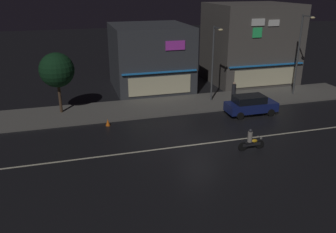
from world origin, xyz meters
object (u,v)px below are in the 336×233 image
at_px(streetlamp_mid, 300,49).
at_px(motorcycle_following, 251,141).
at_px(streetlamp_west, 214,58).
at_px(traffic_cone, 108,122).
at_px(pedestrian_on_sidewalk, 234,93).
at_px(parked_car_near_kerb, 251,105).

xyz_separation_m(streetlamp_mid, motorcycle_following, (-10.07, -9.74, -3.99)).
bearing_deg(streetlamp_west, streetlamp_mid, -2.12).
relative_size(streetlamp_mid, traffic_cone, 13.95).
xyz_separation_m(pedestrian_on_sidewalk, traffic_cone, (-11.74, -2.03, -0.79)).
bearing_deg(pedestrian_on_sidewalk, streetlamp_west, -107.06).
height_order(streetlamp_mid, pedestrian_on_sidewalk, streetlamp_mid).
relative_size(streetlamp_west, parked_car_near_kerb, 1.60).
distance_m(streetlamp_west, pedestrian_on_sidewalk, 3.71).
bearing_deg(streetlamp_west, motorcycle_following, -97.87).
relative_size(pedestrian_on_sidewalk, parked_car_near_kerb, 0.47).
height_order(streetlamp_mid, parked_car_near_kerb, streetlamp_mid).
distance_m(pedestrian_on_sidewalk, parked_car_near_kerb, 2.79).
bearing_deg(traffic_cone, pedestrian_on_sidewalk, 9.81).
bearing_deg(motorcycle_following, streetlamp_west, -106.10).
distance_m(streetlamp_mid, traffic_cone, 19.49).
bearing_deg(traffic_cone, parked_car_near_kerb, -3.55).
relative_size(parked_car_near_kerb, traffic_cone, 7.82).
xyz_separation_m(streetlamp_west, motorcycle_following, (-1.39, -10.06, -3.57)).
xyz_separation_m(streetlamp_west, pedestrian_on_sidewalk, (1.64, -1.10, -3.14)).
height_order(streetlamp_mid, motorcycle_following, streetlamp_mid).
height_order(pedestrian_on_sidewalk, motorcycle_following, pedestrian_on_sidewalk).
distance_m(pedestrian_on_sidewalk, traffic_cone, 11.94).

